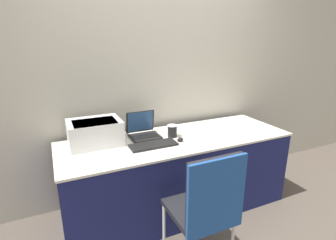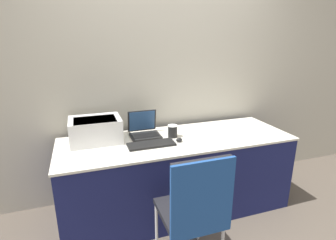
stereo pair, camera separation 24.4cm
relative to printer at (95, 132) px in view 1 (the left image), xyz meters
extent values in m
plane|color=brown|center=(0.74, -0.53, -0.89)|extent=(14.00, 14.00, 0.00)
cube|color=#B7B2A3|center=(0.74, 0.31, 0.41)|extent=(8.00, 0.05, 2.60)
cube|color=#191E51|center=(0.74, -0.17, -0.51)|extent=(2.19, 0.73, 0.75)
cube|color=silver|center=(0.74, -0.17, -0.13)|extent=(2.21, 0.75, 0.02)
cube|color=silver|center=(0.00, 0.00, -0.01)|extent=(0.45, 0.34, 0.22)
cube|color=#51565B|center=(0.00, -0.03, 0.08)|extent=(0.36, 0.26, 0.04)
cube|color=black|center=(0.46, -0.03, -0.11)|extent=(0.28, 0.22, 0.02)
cube|color=black|center=(0.46, -0.04, -0.10)|extent=(0.25, 0.12, 0.00)
cube|color=black|center=(0.46, 0.10, 0.01)|extent=(0.28, 0.04, 0.22)
cube|color=#2D5184|center=(0.46, 0.09, 0.01)|extent=(0.26, 0.03, 0.19)
cube|color=black|center=(0.45, -0.25, -0.11)|extent=(0.42, 0.16, 0.02)
cylinder|color=black|center=(0.70, -0.12, -0.06)|extent=(0.09, 0.09, 0.11)
cylinder|color=white|center=(0.70, -0.12, 0.00)|extent=(0.09, 0.09, 0.01)
ellipsoid|color=black|center=(0.72, -0.26, -0.10)|extent=(0.06, 0.05, 0.04)
cube|color=black|center=(0.57, -0.84, -0.43)|extent=(0.41, 0.42, 0.04)
cube|color=black|center=(0.57, -1.04, -0.16)|extent=(0.41, 0.03, 0.49)
cylinder|color=silver|center=(0.38, -0.64, -0.67)|extent=(0.02, 0.02, 0.44)
cylinder|color=silver|center=(0.75, -0.64, -0.67)|extent=(0.02, 0.02, 0.44)
cube|color=#1E478C|center=(0.57, -1.06, -0.19)|extent=(0.43, 0.02, 0.54)
camera|label=1|loc=(-0.32, -2.25, 0.79)|focal=28.00mm
camera|label=2|loc=(-0.10, -2.34, 0.79)|focal=28.00mm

